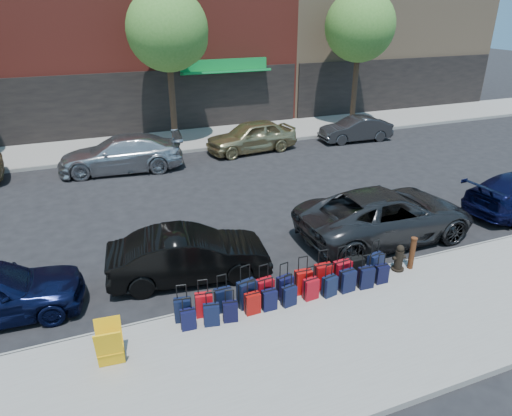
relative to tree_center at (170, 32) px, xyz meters
name	(u,v)px	position (x,y,z in m)	size (l,w,h in m)	color
ground	(224,222)	(-0.64, -9.50, -5.41)	(120.00, 120.00, 0.00)	black
sidewalk_near	(319,344)	(-0.64, -16.00, -5.34)	(60.00, 4.00, 0.15)	gray
sidewalk_far	(164,142)	(-0.64, 0.50, -5.34)	(60.00, 4.00, 0.15)	gray
curb_near	(279,292)	(-0.64, -13.98, -5.34)	(60.00, 0.08, 0.15)	gray
curb_far	(172,153)	(-0.64, -1.52, -5.34)	(60.00, 0.08, 0.15)	gray
tree_center	(170,32)	(0.00, 0.00, 0.00)	(3.80, 3.80, 7.27)	black
tree_right	(362,28)	(10.50, 0.00, 0.00)	(3.80, 3.80, 7.27)	black
suitcase_front_0	(183,310)	(-3.13, -14.26, -4.98)	(0.41, 0.27, 0.90)	black
suitcase_front_1	(204,305)	(-2.65, -14.26, -4.97)	(0.41, 0.27, 0.92)	#B50B13
suitcase_front_2	(223,300)	(-2.19, -14.25, -4.97)	(0.39, 0.22, 0.93)	black
suitcase_front_3	(247,294)	(-1.62, -14.29, -4.93)	(0.48, 0.33, 1.07)	black
suitcase_front_4	(265,291)	(-1.17, -14.29, -4.95)	(0.43, 0.26, 0.99)	maroon
suitcase_front_5	(285,287)	(-0.66, -14.31, -4.97)	(0.42, 0.27, 0.93)	black
suitcase_front_6	(303,282)	(-0.16, -14.29, -4.95)	(0.42, 0.25, 0.98)	#A50C0A
suitcase_front_7	(323,276)	(0.41, -14.26, -4.94)	(0.44, 0.25, 1.03)	#91090A
suitcase_front_8	(342,273)	(0.92, -14.32, -4.93)	(0.45, 0.28, 1.05)	maroon
suitcase_front_9	(355,269)	(1.32, -14.27, -4.94)	(0.42, 0.24, 1.01)	black
suitcase_front_10	(375,265)	(1.93, -14.29, -4.95)	(0.45, 0.31, 1.01)	black
suitcase_back_0	(188,319)	(-3.09, -14.58, -5.02)	(0.34, 0.21, 0.77)	black
suitcase_back_1	(211,315)	(-2.58, -14.63, -5.00)	(0.38, 0.26, 0.82)	black
suitcase_back_2	(230,311)	(-2.16, -14.66, -5.02)	(0.36, 0.25, 0.79)	black
suitcase_back_3	(252,303)	(-1.60, -14.58, -5.00)	(0.35, 0.21, 0.82)	#920C09
suitcase_back_4	(269,300)	(-1.19, -14.59, -5.01)	(0.34, 0.20, 0.81)	black
suitcase_back_5	(289,296)	(-0.70, -14.62, -5.01)	(0.36, 0.25, 0.81)	black
suitcase_back_6	(311,289)	(-0.10, -14.57, -4.99)	(0.38, 0.24, 0.86)	maroon
suitcase_back_7	(330,286)	(0.38, -14.63, -5.00)	(0.38, 0.27, 0.84)	black
suitcase_back_8	(347,281)	(0.88, -14.62, -4.97)	(0.40, 0.25, 0.92)	black
suitcase_back_9	(366,277)	(1.40, -14.66, -4.98)	(0.39, 0.24, 0.90)	black
suitcase_back_10	(381,274)	(1.89, -14.62, -5.01)	(0.34, 0.20, 0.80)	black
fire_hydrant	(399,258)	(2.67, -14.28, -4.92)	(0.38, 0.33, 0.74)	black
bollard	(412,253)	(3.03, -14.34, -4.79)	(0.17, 0.17, 0.91)	#38190C
display_rack	(110,345)	(-4.75, -15.04, -4.82)	(0.55, 0.60, 0.90)	#F7B00D
car_near_1	(189,255)	(-2.51, -12.39, -4.73)	(1.44, 4.14, 1.36)	black
car_near_2	(386,215)	(3.63, -12.37, -4.64)	(2.56, 5.55, 1.54)	#2E2E30
car_far_1	(121,154)	(-3.13, -3.00, -4.66)	(2.12, 5.21, 1.51)	#B7B9BE
car_far_2	(251,136)	(3.08, -2.44, -4.66)	(1.78, 4.42, 1.51)	tan
car_far_3	(356,129)	(8.82, -2.72, -4.79)	(1.32, 3.78, 1.25)	#313133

